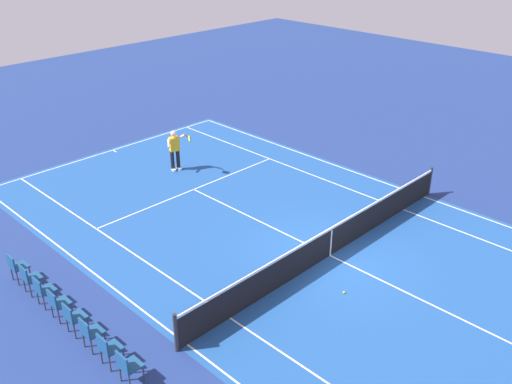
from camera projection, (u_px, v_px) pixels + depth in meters
name	position (u px, v px, depth m)	size (l,w,h in m)	color
ground_plane	(330.00, 255.00, 16.99)	(60.00, 60.00, 0.00)	navy
court_slab	(330.00, 255.00, 16.99)	(24.20, 11.40, 0.00)	#1E4C93
court_line_markings	(330.00, 255.00, 16.99)	(23.85, 11.05, 0.01)	white
tennis_net	(331.00, 241.00, 16.77)	(0.10, 11.70, 1.08)	#2D2D33
tennis_player_near	(175.00, 148.00, 22.22)	(1.17, 0.74, 1.70)	black
tennis_ball	(344.00, 292.00, 15.28)	(0.07, 0.07, 0.07)	#CCE01E
spectator_chair_0	(127.00, 365.00, 12.16)	(0.44, 0.44, 0.88)	#38383D
spectator_chair_1	(108.00, 348.00, 12.64)	(0.44, 0.44, 0.88)	#38383D
spectator_chair_2	(90.00, 331.00, 13.13)	(0.44, 0.44, 0.88)	#38383D
spectator_chair_3	(73.00, 316.00, 13.62)	(0.44, 0.44, 0.88)	#38383D
spectator_chair_4	(57.00, 302.00, 14.11)	(0.44, 0.44, 0.88)	#38383D
spectator_chair_5	(43.00, 289.00, 14.60)	(0.44, 0.44, 0.88)	#38383D
spectator_chair_6	(29.00, 277.00, 15.09)	(0.44, 0.44, 0.88)	#38383D
spectator_chair_7	(16.00, 266.00, 15.58)	(0.44, 0.44, 0.88)	#38383D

